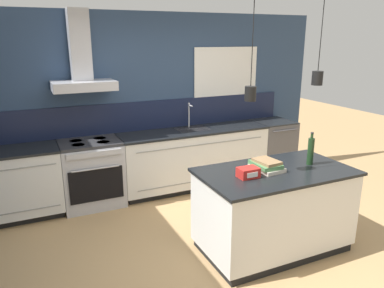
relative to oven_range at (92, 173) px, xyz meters
The scene contains 10 objects.
ground_plane 2.01m from the oven_range, 59.31° to the right, with size 16.00×16.00×0.00m, color tan.
wall_back 1.34m from the oven_range, 18.52° to the left, with size 5.60×2.45×2.60m.
counter_run_left 0.88m from the oven_range, behind, with size 0.98×0.64×0.91m.
counter_run_sink 1.54m from the oven_range, ahead, with size 2.30×0.64×1.29m.
oven_range is the anchor object (origin of this frame).
dishwasher 2.99m from the oven_range, ahead, with size 0.62×0.65×0.91m.
kitchen_island 2.52m from the oven_range, 51.52° to the right, with size 1.62×0.91×0.91m.
bottle_on_island 2.88m from the oven_range, 44.25° to the right, with size 0.07×0.07×0.36m.
book_stack 2.47m from the oven_range, 52.40° to the right, with size 0.28×0.35×0.11m.
red_supply_box 2.39m from the oven_range, 59.43° to the right, with size 0.20×0.15×0.10m.
Camera 1 is at (-1.77, -3.25, 2.25)m, focal length 35.00 mm.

